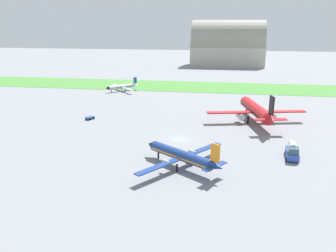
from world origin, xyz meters
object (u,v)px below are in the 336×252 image
object	(u,v)px
baggage_cart_midfield	(90,118)
fuel_truck_by_runway	(292,151)
airplane_foreground_turboprop	(182,156)
airplane_midfield_jet	(256,110)
airplane_taxiing_turboprop	(122,86)

from	to	relation	value
baggage_cart_midfield	fuel_truck_by_runway	xyz separation A→B (m)	(54.75, -22.39, 1.01)
baggage_cart_midfield	airplane_foreground_turboprop	bearing A→B (deg)	70.60
airplane_midfield_jet	fuel_truck_by_runway	xyz separation A→B (m)	(5.62, -27.24, -2.11)
airplane_midfield_jet	baggage_cart_midfield	distance (m)	49.46
airplane_taxiing_turboprop	baggage_cart_midfield	bearing A→B (deg)	50.26
airplane_foreground_turboprop	fuel_truck_by_runway	xyz separation A→B (m)	(22.73, 9.04, -1.02)
airplane_foreground_turboprop	airplane_midfield_jet	bearing A→B (deg)	-79.53
airplane_midfield_jet	fuel_truck_by_runway	bearing A→B (deg)	178.40
airplane_taxiing_turboprop	baggage_cart_midfield	world-z (taller)	airplane_taxiing_turboprop
airplane_taxiing_turboprop	airplane_foreground_turboprop	xyz separation A→B (m)	(35.49, -76.96, 0.60)
airplane_taxiing_turboprop	airplane_foreground_turboprop	bearing A→B (deg)	70.65
airplane_midfield_jet	fuel_truck_by_runway	size ratio (longest dim) A/B	4.28
airplane_midfield_jet	baggage_cart_midfield	world-z (taller)	airplane_midfield_jet
airplane_taxiing_turboprop	airplane_midfield_jet	world-z (taller)	airplane_midfield_jet
fuel_truck_by_runway	airplane_taxiing_turboprop	bearing A→B (deg)	-134.31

